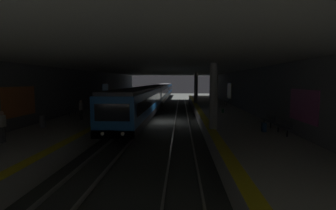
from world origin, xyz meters
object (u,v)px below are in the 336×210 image
at_px(bench_left_mid, 269,119).
at_px(suitcase_rolling, 264,127).
at_px(person_walking_mid, 211,97).
at_px(pillar_far, 196,88).
at_px(backpack_on_floor, 223,111).
at_px(metro_train, 158,94).
at_px(bench_left_far, 226,101).
at_px(pillar_near, 213,96).
at_px(bench_left_near, 284,126).
at_px(person_boarding, 2,125).
at_px(trash_bin, 43,122).
at_px(person_waiting_near, 81,109).
at_px(bench_right_mid, 113,99).
at_px(person_standing_far, 94,103).
at_px(bench_right_near, 71,110).

xyz_separation_m(bench_left_mid, suitcase_rolling, (-1.91, 0.96, -0.23)).
height_order(person_walking_mid, suitcase_rolling, person_walking_mid).
bearing_deg(pillar_far, backpack_on_floor, -169.30).
relative_size(bench_left_mid, backpack_on_floor, 4.25).
bearing_deg(metro_train, bench_left_far, -134.49).
bearing_deg(bench_left_far, pillar_near, 166.77).
relative_size(pillar_far, bench_left_far, 2.68).
height_order(bench_left_near, person_walking_mid, person_walking_mid).
bearing_deg(bench_left_mid, person_boarding, 109.48).
bearing_deg(pillar_near, bench_left_mid, -75.53).
relative_size(bench_left_mid, person_boarding, 0.98).
relative_size(metro_train, person_walking_mid, 37.16).
distance_m(person_walking_mid, suitcase_rolling, 21.30).
bearing_deg(trash_bin, person_waiting_near, -19.62).
bearing_deg(metro_train, backpack_on_floor, -156.20).
distance_m(bench_left_far, person_waiting_near, 20.79).
bearing_deg(bench_left_mid, bench_left_near, 180.00).
relative_size(bench_right_mid, suitcase_rolling, 1.93).
bearing_deg(suitcase_rolling, bench_right_mid, 36.91).
bearing_deg(backpack_on_floor, bench_right_mid, 51.46).
height_order(pillar_near, bench_left_near, pillar_near).
height_order(bench_right_mid, person_standing_far, person_standing_far).
relative_size(bench_left_near, person_walking_mid, 1.04).
xyz_separation_m(bench_left_near, bench_right_near, (7.62, 17.07, 0.00)).
bearing_deg(pillar_far, suitcase_rolling, -171.19).
bearing_deg(trash_bin, pillar_near, -88.93).
height_order(bench_left_mid, suitcase_rolling, suitcase_rolling).
relative_size(pillar_far, person_standing_far, 2.70).
height_order(bench_left_mid, bench_right_mid, same).
relative_size(backpack_on_floor, trash_bin, 0.47).
distance_m(metro_train, trash_bin, 29.12).
relative_size(bench_left_near, person_boarding, 0.98).
relative_size(bench_right_near, suitcase_rolling, 1.93).
distance_m(bench_right_near, suitcase_rolling, 17.49).
bearing_deg(suitcase_rolling, trash_bin, 87.75).
distance_m(pillar_far, bench_left_near, 22.06).
distance_m(bench_left_near, suitcase_rolling, 1.27).
xyz_separation_m(bench_left_mid, bench_left_far, (16.71, 0.00, 0.00)).
height_order(pillar_near, person_waiting_near, pillar_near).
xyz_separation_m(person_standing_far, backpack_on_floor, (-0.74, -14.02, -0.72)).
distance_m(metro_train, bench_left_mid, 29.30).
height_order(bench_right_near, person_waiting_near, person_waiting_near).
relative_size(metro_train, suitcase_rolling, 69.26).
xyz_separation_m(person_boarding, trash_bin, (4.36, 0.32, -0.52)).
distance_m(bench_left_near, bench_left_far, 19.43).
bearing_deg(person_walking_mid, bench_right_mid, 89.36).
distance_m(bench_right_near, trash_bin, 6.26).
bearing_deg(pillar_near, metro_train, 13.01).
bearing_deg(bench_left_mid, pillar_far, 12.50).
height_order(bench_right_mid, person_walking_mid, person_walking_mid).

